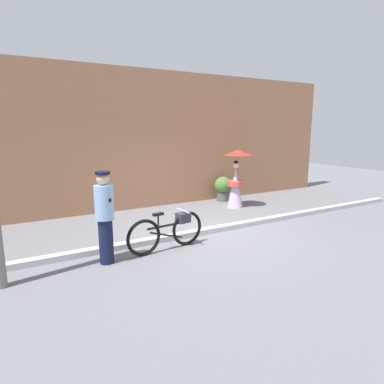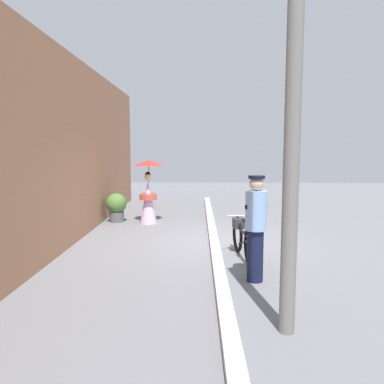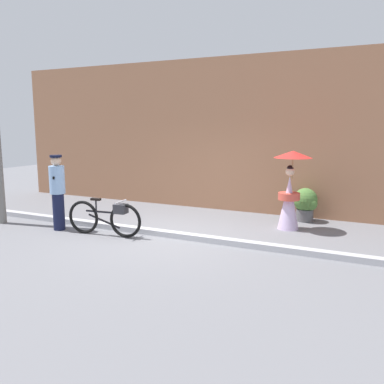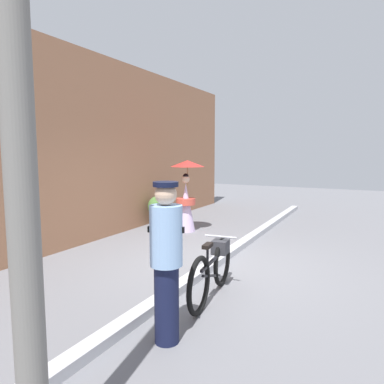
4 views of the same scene
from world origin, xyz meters
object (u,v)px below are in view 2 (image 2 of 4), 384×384
at_px(utility_pole, 293,124).
at_px(potted_plant_by_door, 117,206).
at_px(bicycle_near_officer, 243,237).
at_px(person_officer, 256,225).
at_px(person_with_parasol, 148,191).

bearing_deg(utility_pole, potted_plant_by_door, 27.13).
distance_m(bicycle_near_officer, potted_plant_by_door, 4.86).
xyz_separation_m(bicycle_near_officer, utility_pole, (-3.00, -0.17, 1.99)).
bearing_deg(bicycle_near_officer, potted_plant_by_door, 41.67).
relative_size(person_officer, utility_pole, 0.36).
distance_m(person_officer, utility_pole, 2.27).
bearing_deg(person_officer, utility_pole, -176.04).
relative_size(bicycle_near_officer, utility_pole, 0.37).
distance_m(bicycle_near_officer, person_with_parasol, 4.15).
height_order(person_with_parasol, utility_pole, utility_pole).
bearing_deg(potted_plant_by_door, person_with_parasol, -102.23).
bearing_deg(person_with_parasol, person_officer, -153.72).
bearing_deg(bicycle_near_officer, utility_pole, -176.82).
height_order(person_officer, utility_pole, utility_pole).
relative_size(bicycle_near_officer, potted_plant_by_door, 2.12).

